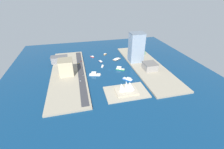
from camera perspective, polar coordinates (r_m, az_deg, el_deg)
ground_plane at (r=342.04m, az=-1.05°, el=1.74°), size 440.00×440.00×0.00m
quay_west at (r=368.27m, az=12.40°, el=3.42°), size 70.00×240.00×3.23m
quay_east at (r=335.71m, az=-15.80°, el=0.28°), size 70.00×240.00×3.23m
peninsula_point at (r=270.01m, az=5.26°, el=-6.49°), size 73.72×47.75×2.00m
road_strip at (r=334.20m, az=-11.49°, el=1.04°), size 12.33×228.00×0.15m
water_taxi_orange at (r=423.95m, az=-2.52°, el=7.58°), size 9.59×9.10×3.74m
barge_flat_brown at (r=392.64m, az=1.70°, el=5.72°), size 22.99×19.28×3.00m
patrol_launch_navy at (r=379.63m, az=-4.30°, el=4.84°), size 9.24×14.70×3.99m
yacht_sleek_gray at (r=355.88m, az=-3.56°, el=3.07°), size 8.56×12.73×3.62m
tugboat_red at (r=409.62m, az=-7.31°, el=6.57°), size 10.04×10.95×4.24m
ferry_green_doubledeck at (r=342.34m, az=2.94°, el=2.22°), size 20.53×15.77×7.11m
catamaran_blue at (r=305.19m, az=5.91°, el=-1.73°), size 19.39×19.49×4.76m
ferry_white_commuter at (r=322.02m, az=-6.49°, el=0.17°), size 25.19×14.16×6.85m
warehouse_low_gray at (r=385.62m, az=-18.89°, el=5.32°), size 38.28×18.27×16.58m
carpark_squat_concrete at (r=343.62m, az=13.85°, el=3.02°), size 27.62×28.27×15.39m
terminal_long_green at (r=427.29m, az=9.74°, el=8.27°), size 32.47×27.32×8.90m
office_block_beige at (r=323.17m, az=-16.68°, el=2.61°), size 28.33×27.03×32.95m
tower_tall_glass at (r=368.23m, az=8.99°, el=9.86°), size 33.15×26.96×69.04m
taxi_yellow_cab at (r=371.98m, az=-12.33°, el=4.12°), size 1.94×4.53×1.47m
sedan_silver at (r=319.71m, az=-10.64°, el=-0.08°), size 1.94×5.09×1.46m
pickup_red at (r=382.36m, az=-11.44°, el=4.94°), size 1.89×4.90×1.49m
van_white at (r=301.11m, az=-11.62°, el=-2.16°), size 1.99×5.06×1.61m
traffic_light_waterfront at (r=375.35m, az=-10.89°, el=5.10°), size 0.36×0.36×6.50m
opera_landmark at (r=265.11m, az=5.45°, el=-4.93°), size 37.62×28.83×22.20m
park_tree_cluster at (r=349.97m, az=11.81°, el=3.44°), size 6.51×13.00×9.07m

